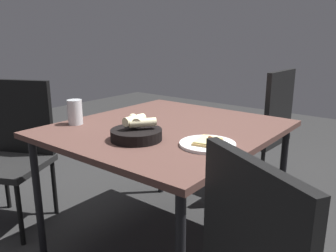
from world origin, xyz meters
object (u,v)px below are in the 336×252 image
Objects in this scene: dining_table at (167,136)px; chair_far at (264,126)px; bread_basket at (136,132)px; chair_spare at (16,146)px; beer_glass at (75,114)px; pizza_plate at (208,144)px.

chair_far reaches higher than dining_table.
bread_basket is at bearing 85.78° from chair_far.
dining_table is 1.25× the size of chair_spare.
chair_spare is (0.54, 0.09, -0.28)m from beer_glass.
chair_far is at bearing -97.51° from dining_table.
dining_table is 0.30m from bread_basket.
chair_far is (-0.14, -1.03, -0.14)m from dining_table.
chair_spare is at bearing 9.27° from pizza_plate.
chair_far is (-0.10, -1.31, -0.23)m from bread_basket.
beer_glass is 0.62m from chair_spare.
bread_basket is at bearing 97.88° from dining_table.
bread_basket is at bearing 179.85° from beer_glass.
dining_table is at bearing -22.99° from pizza_plate.
chair_far reaches higher than pizza_plate.
chair_far is at bearing -94.22° from bread_basket.
chair_spare is (0.97, 0.37, -0.16)m from dining_table.
bread_basket is (-0.04, 0.28, 0.09)m from dining_table.
bread_basket reaches higher than dining_table.
bread_basket is 0.47m from beer_glass.
chair_far is (-0.56, -1.31, -0.25)m from beer_glass.
chair_spare reaches higher than pizza_plate.
beer_glass reaches higher than pizza_plate.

